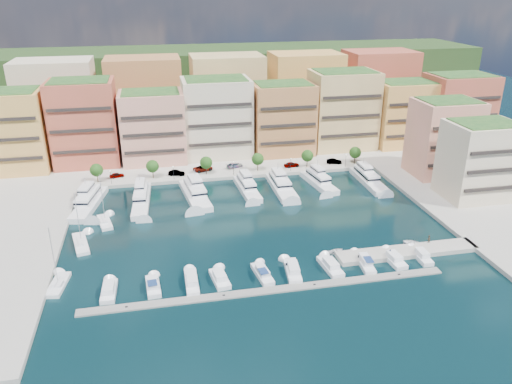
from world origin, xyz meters
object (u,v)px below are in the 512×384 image
(sailboat_0, at_px, (58,285))
(cruiser_4, at_px, (263,274))
(yacht_2, at_px, (195,193))
(cruiser_8, at_px, (393,259))
(cruiser_6, at_px, (330,266))
(person_1, at_px, (429,239))
(lamppost_2, at_px, (233,166))
(tree_5, at_px, (355,153))
(tender_0, at_px, (336,251))
(tree_3, at_px, (258,159))
(cruiser_2, at_px, (192,282))
(tree_0, at_px, (96,170))
(lamppost_1, at_px, (173,170))
(car_0, at_px, (117,175))
(yacht_1, at_px, (142,198))
(lamppost_0, at_px, (111,175))
(yacht_5, at_px, (318,181))
(sailboat_1, at_px, (81,244))
(person_0, at_px, (390,252))
(sailboat_2, at_px, (105,223))
(tender_2, at_px, (412,243))
(cruiser_9, at_px, (421,256))
(car_2, at_px, (203,168))
(car_4, at_px, (292,164))
(cruiser_5, at_px, (293,271))
(car_3, at_px, (235,165))
(yacht_6, at_px, (368,178))
(yacht_3, at_px, (247,187))
(cruiser_7, at_px, (365,263))
(tree_2, at_px, (206,163))
(tree_1, at_px, (152,166))
(yacht_0, at_px, (89,201))
(yacht_4, at_px, (281,185))
(cruiser_1, at_px, (153,286))
(lamppost_4, at_px, (346,158))
(cruiser_3, at_px, (220,279))

(sailboat_0, bearing_deg, cruiser_4, -6.46)
(yacht_2, xyz_separation_m, cruiser_8, (38.32, -43.79, -0.66))
(cruiser_6, height_order, person_1, person_1)
(yacht_2, bearing_deg, lamppost_2, 42.84)
(tree_5, relative_size, person_1, 3.09)
(cruiser_8, distance_m, tender_0, 12.26)
(tree_3, distance_m, cruiser_4, 59.34)
(cruiser_2, bearing_deg, tree_0, 111.08)
(lamppost_1, bearing_deg, cruiser_4, -75.21)
(cruiser_8, relative_size, car_0, 1.84)
(yacht_1, height_order, sailboat_0, sailboat_0)
(lamppost_0, bearing_deg, yacht_5, -9.76)
(sailboat_1, relative_size, person_0, 8.63)
(sailboat_2, distance_m, tender_2, 73.83)
(sailboat_1, bearing_deg, car_0, 81.17)
(lamppost_0, height_order, cruiser_9, lamppost_0)
(car_2, distance_m, car_4, 27.96)
(cruiser_5, bearing_deg, cruiser_6, 0.07)
(car_3, bearing_deg, sailboat_1, 110.42)
(person_0, bearing_deg, car_0, -0.09)
(cruiser_4, height_order, sailboat_0, sailboat_0)
(yacht_6, bearing_deg, yacht_3, 178.51)
(cruiser_7, bearing_deg, lamppost_1, 123.41)
(tree_2, distance_m, lamppost_0, 28.11)
(cruiser_7, height_order, tender_2, cruiser_7)
(cruiser_8, xyz_separation_m, sailboat_2, (-61.71, 31.31, -0.23))
(cruiser_6, xyz_separation_m, car_0, (-45.95, 60.91, 1.18))
(cruiser_9, distance_m, car_2, 73.46)
(cruiser_4, height_order, sailboat_2, sailboat_2)
(tree_1, bearing_deg, person_0, -49.40)
(yacht_0, distance_m, car_2, 36.89)
(sailboat_2, distance_m, car_2, 40.82)
(tree_1, distance_m, yacht_4, 38.69)
(yacht_3, xyz_separation_m, cruiser_5, (0.99, -45.18, -0.66))
(cruiser_1, bearing_deg, yacht_2, 74.51)
(lamppost_1, xyz_separation_m, car_4, (37.23, 3.34, -2.00))
(tree_5, relative_size, yacht_5, 0.31)
(lamppost_4, height_order, sailboat_0, sailboat_0)
(lamppost_1, xyz_separation_m, yacht_0, (-23.11, -12.02, -2.62))
(yacht_3, distance_m, cruiser_3, 47.30)
(tree_0, xyz_separation_m, car_2, (31.35, 3.19, -2.88))
(yacht_1, relative_size, cruiser_2, 2.51)
(lamppost_1, height_order, yacht_4, yacht_4)
(lamppost_0, xyz_separation_m, lamppost_1, (18.00, 0.00, 0.00))
(tree_2, bearing_deg, yacht_1, -142.28)
(tree_2, bearing_deg, person_1, -50.56)
(yacht_5, relative_size, tender_2, 4.43)
(cruiser_8, height_order, car_0, car_0)
(tree_5, xyz_separation_m, tender_0, (-25.24, -51.98, -4.37))
(yacht_0, height_order, car_4, yacht_0)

